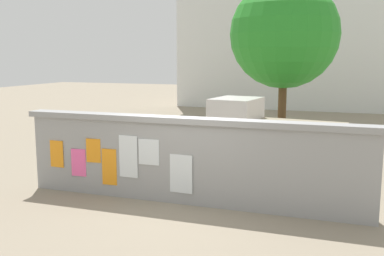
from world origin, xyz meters
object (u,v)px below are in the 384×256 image
Objects in this scene: bicycle_near at (146,164)px; person_walking at (192,145)px; auto_rickshaw_truck at (269,134)px; person_bystander at (340,153)px; tree_roadside at (284,34)px; motorcycle at (160,141)px.

bicycle_near is 1.06× the size of person_walking.
auto_rickshaw_truck is 2.33× the size of person_bystander.
bicycle_near is at bearing 168.00° from person_walking.
person_walking is at bearing -12.00° from bicycle_near.
tree_roadside reaches higher than person_walking.
bicycle_near is 0.29× the size of tree_roadside.
tree_roadside is (-2.39, 8.02, 2.89)m from person_bystander.
auto_rickshaw_truck is 2.97m from person_walking.
auto_rickshaw_truck is at bearing -0.91° from motorcycle.
person_bystander reaches higher than bicycle_near.
motorcycle is at bearing 126.18° from person_walking.
person_walking reaches higher than bicycle_near.
person_bystander is (5.25, -2.44, 0.52)m from motorcycle.
motorcycle is 1.10× the size of bicycle_near.
auto_rickshaw_truck is at bearing 128.98° from person_bystander.
bicycle_near is at bearing -138.25° from auto_rickshaw_truck.
tree_roadside reaches higher than motorcycle.
motorcycle is at bearing 105.15° from bicycle_near.
person_bystander is (4.59, -0.02, 0.62)m from bicycle_near.
bicycle_near is at bearing -74.85° from motorcycle.
person_walking is at bearing -53.82° from motorcycle.
person_walking and person_bystander have the same top height.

